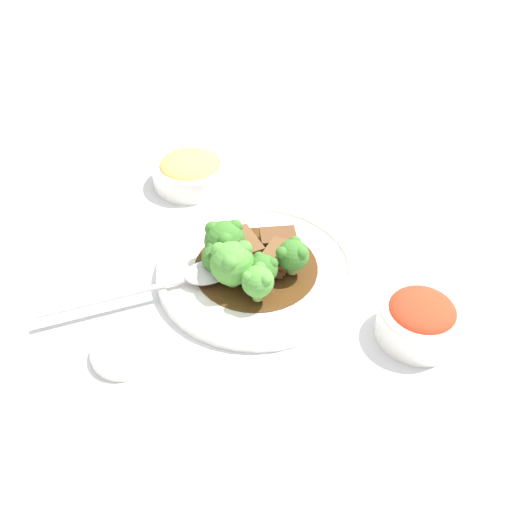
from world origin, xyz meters
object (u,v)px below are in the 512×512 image
object	(u,v)px
main_plate	(256,270)
broccoli_floret_0	(263,268)
beef_strip_1	(279,256)
broccoli_floret_5	(258,281)
beef_strip_0	(253,264)
broccoli_floret_3	(216,258)
serving_spoon	(189,277)
side_bowl_appetizer	(190,171)
broccoli_floret_1	(225,240)
beef_strip_2	(280,239)
broccoli_floret_2	(293,255)
sauce_dish	(123,352)
broccoli_floret_4	(232,263)
beef_strip_3	(247,242)
side_bowl_kimchi	(420,319)

from	to	relation	value
main_plate	broccoli_floret_0	xyz separation A→B (m)	(0.02, 0.03, 0.04)
beef_strip_1	broccoli_floret_5	distance (m)	0.08
beef_strip_0	broccoli_floret_3	world-z (taller)	broccoli_floret_3
broccoli_floret_0	serving_spoon	size ratio (longest dim) A/B	0.22
beef_strip_0	side_bowl_appetizer	xyz separation A→B (m)	(-0.12, -0.19, 0.00)
main_plate	broccoli_floret_5	bearing A→B (deg)	34.95
broccoli_floret_1	serving_spoon	xyz separation A→B (m)	(0.06, -0.01, -0.02)
side_bowl_appetizer	broccoli_floret_5	bearing A→B (deg)	54.13
beef_strip_2	broccoli_floret_5	world-z (taller)	broccoli_floret_5
broccoli_floret_2	broccoli_floret_5	bearing A→B (deg)	-10.06
beef_strip_1	side_bowl_appetizer	xyz separation A→B (m)	(-0.09, -0.22, -0.00)
broccoli_floret_2	main_plate	bearing A→B (deg)	-72.51
main_plate	broccoli_floret_1	world-z (taller)	broccoli_floret_1
serving_spoon	broccoli_floret_1	bearing A→B (deg)	168.32
side_bowl_appetizer	sauce_dish	xyz separation A→B (m)	(0.31, 0.14, -0.02)
broccoli_floret_1	sauce_dish	bearing A→B (deg)	-4.22
beef_strip_0	broccoli_floret_2	xyz separation A→B (m)	(-0.02, 0.05, 0.02)
beef_strip_0	broccoli_floret_4	distance (m)	0.05
broccoli_floret_2	broccoli_floret_1	bearing A→B (deg)	-74.33
beef_strip_0	beef_strip_3	xyz separation A→B (m)	(-0.03, -0.03, 0.00)
sauce_dish	side_bowl_kimchi	bearing A→B (deg)	128.28
beef_strip_0	beef_strip_3	bearing A→B (deg)	-135.38
broccoli_floret_4	broccoli_floret_5	size ratio (longest dim) A/B	1.23
beef_strip_1	main_plate	bearing A→B (deg)	-40.41
broccoli_floret_2	sauce_dish	bearing A→B (deg)	-25.73
beef_strip_2	side_bowl_appetizer	distance (m)	0.21
broccoli_floret_5	side_bowl_kimchi	distance (m)	0.19
sauce_dish	broccoli_floret_4	bearing A→B (deg)	162.34
broccoli_floret_5	serving_spoon	distance (m)	0.09
beef_strip_1	sauce_dish	distance (m)	0.23
broccoli_floret_3	serving_spoon	bearing A→B (deg)	-30.12
broccoli_floret_4	side_bowl_kimchi	xyz separation A→B (m)	(-0.06, 0.22, -0.02)
beef_strip_0	broccoli_floret_4	world-z (taller)	broccoli_floret_4
side_bowl_appetizer	beef_strip_3	bearing A→B (deg)	60.57
beef_strip_1	beef_strip_2	world-z (taller)	beef_strip_1
beef_strip_2	broccoli_floret_3	xyz separation A→B (m)	(0.09, -0.04, 0.02)
beef_strip_1	side_bowl_kimchi	bearing A→B (deg)	88.38
beef_strip_1	broccoli_floret_0	distance (m)	0.05
beef_strip_2	serving_spoon	size ratio (longest dim) A/B	0.28
beef_strip_0	beef_strip_2	size ratio (longest dim) A/B	1.45
broccoli_floret_5	side_bowl_appetizer	distance (m)	0.28
beef_strip_2	side_bowl_kimchi	world-z (taller)	side_bowl_kimchi
main_plate	beef_strip_1	distance (m)	0.03
beef_strip_3	broccoli_floret_3	distance (m)	0.06
serving_spoon	sauce_dish	world-z (taller)	serving_spoon
beef_strip_1	broccoli_floret_0	world-z (taller)	broccoli_floret_0
beef_strip_0	beef_strip_3	distance (m)	0.04
broccoli_floret_1	broccoli_floret_5	xyz separation A→B (m)	(0.04, 0.07, -0.00)
broccoli_floret_2	broccoli_floret_0	bearing A→B (deg)	-25.18
broccoli_floret_3	beef_strip_2	bearing A→B (deg)	157.86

